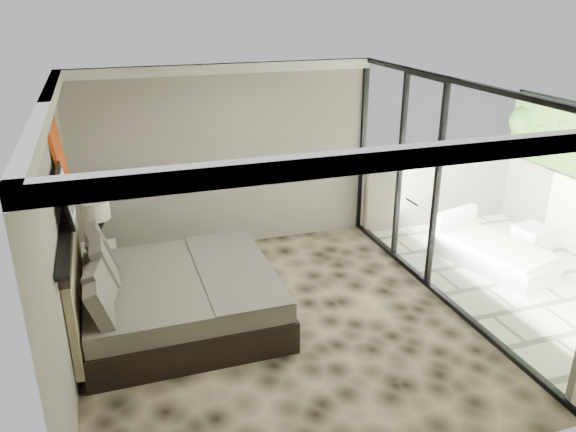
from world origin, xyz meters
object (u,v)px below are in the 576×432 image
object	(u,v)px
ottoman	(531,241)
lounger	(492,253)
table_lamp	(97,218)
nightstand	(100,266)
bed	(172,296)

from	to	relation	value
ottoman	lounger	distance (m)	0.80
table_lamp	nightstand	bearing A→B (deg)	174.20
table_lamp	ottoman	distance (m)	6.33
lounger	table_lamp	bearing A→B (deg)	151.70
nightstand	table_lamp	world-z (taller)	table_lamp
ottoman	lounger	size ratio (longest dim) A/B	0.25
nightstand	ottoman	bearing A→B (deg)	-32.69
nightstand	table_lamp	distance (m)	0.70
nightstand	table_lamp	size ratio (longest dim) A/B	0.73
table_lamp	ottoman	bearing A→B (deg)	-10.58
bed	table_lamp	world-z (taller)	bed
table_lamp	lounger	distance (m)	5.58
nightstand	ottoman	world-z (taller)	nightstand
table_lamp	bed	bearing A→B (deg)	-60.72
nightstand	lounger	size ratio (longest dim) A/B	0.27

